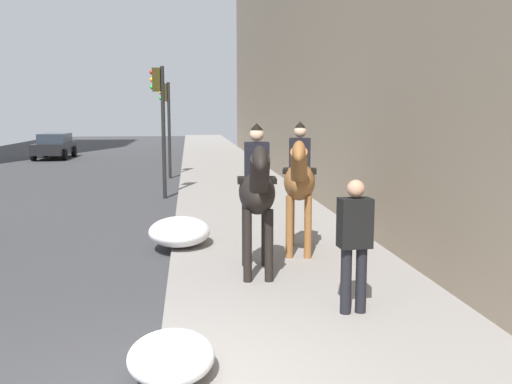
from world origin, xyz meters
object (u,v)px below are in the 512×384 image
mounted_horse_near (257,190)px  traffic_light_far_curb (167,114)px  pedestrian_greeting (355,237)px  mounted_horse_far (299,180)px  car_near_lane (54,145)px  traffic_light_near_curb (160,111)px

mounted_horse_near → traffic_light_far_curb: (14.49, 1.89, 1.11)m
pedestrian_greeting → traffic_light_far_curb: bearing=5.9°
mounted_horse_far → pedestrian_greeting: size_ratio=1.39×
mounted_horse_near → mounted_horse_far: bearing=148.9°
car_near_lane → mounted_horse_near: bearing=18.9°
mounted_horse_near → car_near_lane: 26.75m
pedestrian_greeting → traffic_light_far_curb: 16.65m
car_near_lane → traffic_light_far_curb: bearing=32.2°
mounted_horse_far → pedestrian_greeting: bearing=13.6°
pedestrian_greeting → car_near_lane: size_ratio=0.39×
traffic_light_far_curb → mounted_horse_near: bearing=-172.6°
mounted_horse_far → traffic_light_far_curb: traffic_light_far_curb is taller
traffic_light_near_curb → pedestrian_greeting: bearing=-165.2°
mounted_horse_far → traffic_light_far_curb: (13.19, 2.80, 1.11)m
mounted_horse_near → pedestrian_greeting: mounted_horse_near is taller
mounted_horse_far → traffic_light_far_curb: size_ratio=0.62×
mounted_horse_near → traffic_light_near_curb: (9.01, 1.88, 1.23)m
mounted_horse_near → mounted_horse_far: 1.59m
mounted_horse_near → traffic_light_far_curb: traffic_light_far_curb is taller
pedestrian_greeting → traffic_light_far_curb: (16.34, 2.89, 1.47)m
car_near_lane → traffic_light_near_curb: 17.75m
mounted_horse_near → mounted_horse_far: (1.30, -0.92, 0.00)m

